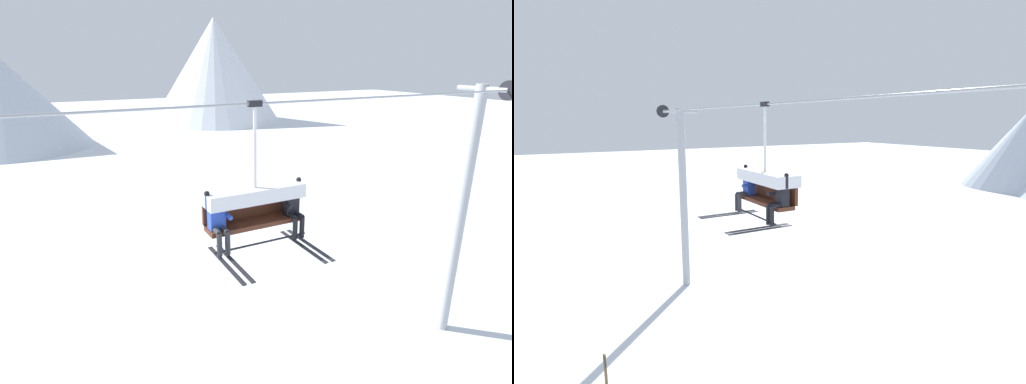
% 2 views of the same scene
% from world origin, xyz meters
% --- Properties ---
extents(ground_plane, '(200.00, 200.00, 0.00)m').
position_xyz_m(ground_plane, '(0.00, 0.00, 0.00)').
color(ground_plane, silver).
extents(lift_tower_near, '(0.36, 1.88, 8.77)m').
position_xyz_m(lift_tower_near, '(-7.64, -0.02, 4.55)').
color(lift_tower_near, '#9EA3A8').
rests_on(lift_tower_near, ground_plane).
extents(lift_cable, '(19.49, 0.05, 0.05)m').
position_xyz_m(lift_cable, '(1.10, -0.80, 8.49)').
color(lift_cable, '#9EA3A8').
extents(chairlift_chair, '(2.19, 0.74, 2.93)m').
position_xyz_m(chairlift_chair, '(1.75, -0.73, 6.49)').
color(chairlift_chair, '#512819').
extents(skier_blue, '(0.48, 1.70, 1.34)m').
position_xyz_m(skier_blue, '(0.86, -0.94, 6.21)').
color(skier_blue, '#2847B7').
extents(skier_black, '(0.48, 1.70, 1.34)m').
position_xyz_m(skier_black, '(2.63, -0.94, 6.21)').
color(skier_black, black).
extents(trail_sign, '(0.36, 0.08, 1.60)m').
position_xyz_m(trail_sign, '(-0.46, -4.76, 0.90)').
color(trail_sign, brown).
rests_on(trail_sign, ground_plane).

